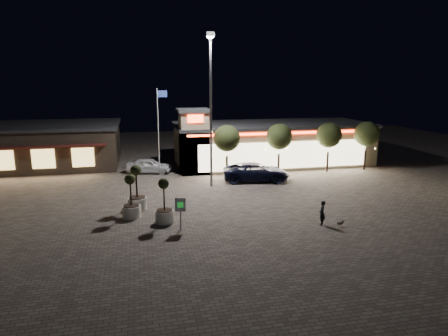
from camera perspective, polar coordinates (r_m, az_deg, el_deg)
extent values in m
plane|color=#6B6057|center=(25.73, -2.98, -7.43)|extent=(90.00, 90.00, 0.00)
cube|color=tan|center=(42.74, 6.82, 3.35)|extent=(20.00, 8.00, 4.00)
cube|color=#262628|center=(42.45, 6.90, 6.21)|extent=(20.40, 8.40, 0.30)
cube|color=#FFEDBF|center=(39.06, 8.73, 1.82)|extent=(17.00, 0.12, 2.60)
cube|color=#FF3614|center=(38.70, 8.85, 4.94)|extent=(19.00, 0.10, 0.18)
cube|color=tan|center=(37.99, -4.33, 3.62)|extent=(2.60, 2.60, 5.80)
cube|color=#262628|center=(37.63, -4.41, 8.21)|extent=(3.00, 3.00, 0.30)
cube|color=#FF3614|center=(36.36, -4.10, 7.03)|extent=(1.40, 0.10, 0.70)
cube|color=#382D23|center=(45.56, -25.00, 2.82)|extent=(16.00, 10.00, 4.00)
cube|color=#262628|center=(45.29, -25.26, 5.50)|extent=(16.40, 10.40, 0.30)
cube|color=#591E19|center=(40.26, -26.74, 2.67)|extent=(14.40, 0.80, 0.15)
cube|color=#FFD472|center=(41.33, -29.14, 0.95)|extent=(2.00, 0.12, 1.80)
cube|color=#FFD472|center=(40.44, -24.40, 1.20)|extent=(2.00, 0.12, 1.80)
cube|color=#FFD472|center=(39.83, -19.48, 1.45)|extent=(2.00, 0.12, 1.80)
cylinder|color=gray|center=(32.52, -1.89, 7.64)|extent=(0.20, 0.20, 12.00)
cube|color=gray|center=(32.58, -1.97, 18.57)|extent=(0.60, 0.40, 0.35)
cube|color=white|center=(32.56, -1.96, 18.22)|extent=(0.45, 0.30, 0.08)
cylinder|color=white|center=(37.23, -9.35, 5.02)|extent=(0.10, 0.10, 8.00)
cube|color=navy|center=(36.97, -8.84, 10.43)|extent=(0.90, 0.04, 0.60)
cylinder|color=#332319|center=(36.59, 0.41, 0.22)|extent=(0.20, 0.20, 1.92)
sphere|color=#2D3819|center=(36.12, 0.42, 4.27)|extent=(2.42, 2.42, 2.42)
cylinder|color=#332319|center=(37.97, 7.79, 0.56)|extent=(0.20, 0.20, 1.92)
sphere|color=#2D3819|center=(37.52, 7.91, 4.46)|extent=(2.42, 2.42, 2.42)
cylinder|color=#332319|center=(39.93, 14.56, 0.86)|extent=(0.20, 0.20, 1.92)
sphere|color=#2D3819|center=(39.50, 14.77, 4.58)|extent=(2.42, 2.42, 2.42)
cylinder|color=#332319|center=(41.87, 19.46, 1.08)|extent=(0.20, 0.20, 1.92)
sphere|color=#2D3819|center=(41.46, 19.72, 4.61)|extent=(2.42, 2.42, 2.42)
imported|color=black|center=(35.22, 4.61, -0.57)|extent=(6.22, 3.74, 1.62)
imported|color=white|center=(38.74, -10.64, 0.33)|extent=(4.47, 2.59, 1.43)
imported|color=black|center=(25.38, 13.83, -6.27)|extent=(0.60, 0.66, 1.52)
cube|color=#59514C|center=(25.58, 16.26, -7.56)|extent=(0.36, 0.21, 0.18)
sphere|color=#59514C|center=(25.68, 16.60, -7.33)|extent=(0.16, 0.16, 0.16)
cylinder|color=silver|center=(28.16, -12.26, -5.01)|extent=(1.28, 1.28, 0.85)
cylinder|color=black|center=(28.03, -12.30, -4.14)|extent=(1.11, 1.11, 0.06)
cylinder|color=#332319|center=(27.76, -12.40, -2.17)|extent=(0.11, 0.11, 1.92)
sphere|color=#2D3819|center=(27.55, -12.49, -0.35)|extent=(0.75, 0.75, 0.75)
cylinder|color=silver|center=(26.73, -13.05, -6.08)|extent=(1.18, 1.18, 0.79)
cylinder|color=black|center=(26.61, -13.10, -5.24)|extent=(1.03, 1.03, 0.06)
cylinder|color=#332319|center=(26.34, -13.20, -3.34)|extent=(0.10, 0.10, 1.78)
sphere|color=#2D3819|center=(26.13, -13.29, -1.57)|extent=(0.69, 0.69, 0.69)
cylinder|color=silver|center=(25.44, -8.48, -6.87)|extent=(1.16, 1.16, 0.78)
cylinder|color=black|center=(25.31, -8.51, -6.00)|extent=(1.01, 1.01, 0.06)
cylinder|color=#332319|center=(25.04, -8.57, -4.04)|extent=(0.10, 0.10, 1.75)
sphere|color=#2D3819|center=(24.82, -8.63, -2.22)|extent=(0.68, 0.68, 0.68)
cylinder|color=gray|center=(24.18, -6.21, -7.34)|extent=(0.08, 0.08, 1.18)
cube|color=white|center=(23.88, -6.27, -5.23)|extent=(0.64, 0.16, 0.84)
cube|color=#189326|center=(23.84, -6.26, -5.26)|extent=(0.34, 0.07, 0.34)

